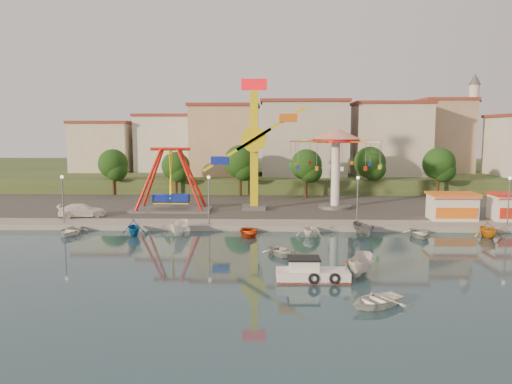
{
  "coord_description": "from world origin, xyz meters",
  "views": [
    {
      "loc": [
        -1.31,
        -40.22,
        10.8
      ],
      "look_at": [
        -2.92,
        14.0,
        4.0
      ],
      "focal_mm": 35.0,
      "sensor_mm": 36.0,
      "label": 1
    }
  ],
  "objects_px": {
    "pirate_ship_ride": "(171,181)",
    "rowboat_a": "(281,251)",
    "wave_swinger": "(336,150)",
    "kamikaze_tower": "(258,149)",
    "skiff": "(361,265)",
    "cabin_motorboat": "(311,274)",
    "van": "(82,210)"
  },
  "relations": [
    {
      "from": "skiff",
      "to": "van",
      "type": "relative_size",
      "value": 0.77
    },
    {
      "from": "skiff",
      "to": "van",
      "type": "xyz_separation_m",
      "value": [
        -28.88,
        20.95,
        0.58
      ]
    },
    {
      "from": "kamikaze_tower",
      "to": "skiff",
      "type": "distance_m",
      "value": 29.16
    },
    {
      "from": "pirate_ship_ride",
      "to": "skiff",
      "type": "bearing_deg",
      "value": -53.15
    },
    {
      "from": "cabin_motorboat",
      "to": "rowboat_a",
      "type": "xyz_separation_m",
      "value": [
        -2.01,
        7.18,
        -0.13
      ]
    },
    {
      "from": "wave_swinger",
      "to": "skiff",
      "type": "height_order",
      "value": "wave_swinger"
    },
    {
      "from": "pirate_ship_ride",
      "to": "van",
      "type": "relative_size",
      "value": 1.86
    },
    {
      "from": "kamikaze_tower",
      "to": "skiff",
      "type": "relative_size",
      "value": 3.96
    },
    {
      "from": "pirate_ship_ride",
      "to": "rowboat_a",
      "type": "height_order",
      "value": "pirate_ship_ride"
    },
    {
      "from": "kamikaze_tower",
      "to": "rowboat_a",
      "type": "xyz_separation_m",
      "value": [
        2.57,
        -21.02,
        -8.0
      ]
    },
    {
      "from": "rowboat_a",
      "to": "wave_swinger",
      "type": "bearing_deg",
      "value": 47.02
    },
    {
      "from": "pirate_ship_ride",
      "to": "rowboat_a",
      "type": "distance_m",
      "value": 24.34
    },
    {
      "from": "rowboat_a",
      "to": "van",
      "type": "bearing_deg",
      "value": 122.17
    },
    {
      "from": "kamikaze_tower",
      "to": "rowboat_a",
      "type": "bearing_deg",
      "value": -83.03
    },
    {
      "from": "kamikaze_tower",
      "to": "wave_swinger",
      "type": "height_order",
      "value": "kamikaze_tower"
    },
    {
      "from": "wave_swinger",
      "to": "kamikaze_tower",
      "type": "bearing_deg",
      "value": -171.56
    },
    {
      "from": "rowboat_a",
      "to": "van",
      "type": "xyz_separation_m",
      "value": [
        -23.03,
        15.09,
        1.02
      ]
    },
    {
      "from": "skiff",
      "to": "kamikaze_tower",
      "type": "bearing_deg",
      "value": 130.15
    },
    {
      "from": "wave_swinger",
      "to": "pirate_ship_ride",
      "type": "bearing_deg",
      "value": -172.84
    },
    {
      "from": "rowboat_a",
      "to": "skiff",
      "type": "xyz_separation_m",
      "value": [
        5.85,
        -5.86,
        0.44
      ]
    },
    {
      "from": "rowboat_a",
      "to": "skiff",
      "type": "distance_m",
      "value": 8.29
    },
    {
      "from": "van",
      "to": "wave_swinger",
      "type": "bearing_deg",
      "value": -93.02
    },
    {
      "from": "rowboat_a",
      "to": "van",
      "type": "relative_size",
      "value": 0.65
    },
    {
      "from": "pirate_ship_ride",
      "to": "cabin_motorboat",
      "type": "xyz_separation_m",
      "value": [
        15.45,
        -27.07,
        -3.9
      ]
    },
    {
      "from": "kamikaze_tower",
      "to": "skiff",
      "type": "bearing_deg",
      "value": -72.62
    },
    {
      "from": "pirate_ship_ride",
      "to": "wave_swinger",
      "type": "height_order",
      "value": "wave_swinger"
    },
    {
      "from": "wave_swinger",
      "to": "rowboat_a",
      "type": "distance_m",
      "value": 24.98
    },
    {
      "from": "cabin_motorboat",
      "to": "van",
      "type": "bearing_deg",
      "value": 137.06
    },
    {
      "from": "kamikaze_tower",
      "to": "van",
      "type": "bearing_deg",
      "value": -163.84
    },
    {
      "from": "pirate_ship_ride",
      "to": "kamikaze_tower",
      "type": "distance_m",
      "value": 11.63
    },
    {
      "from": "wave_swinger",
      "to": "van",
      "type": "height_order",
      "value": "wave_swinger"
    },
    {
      "from": "pirate_ship_ride",
      "to": "kamikaze_tower",
      "type": "xyz_separation_m",
      "value": [
        10.88,
        1.14,
        3.97
      ]
    }
  ]
}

